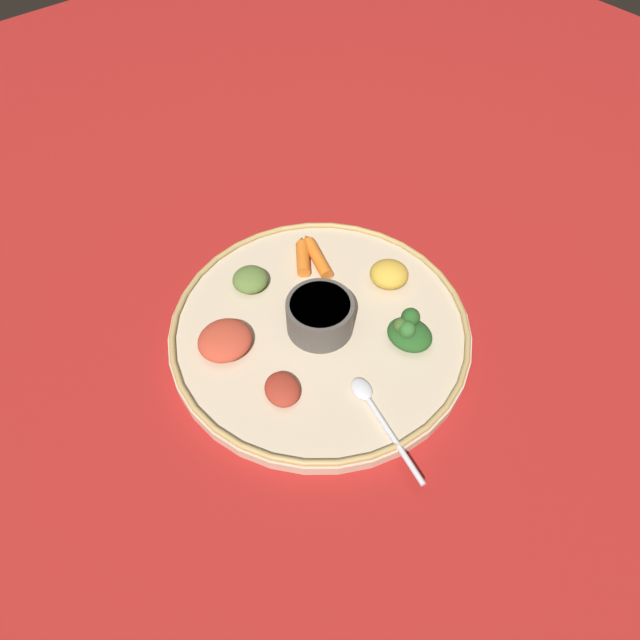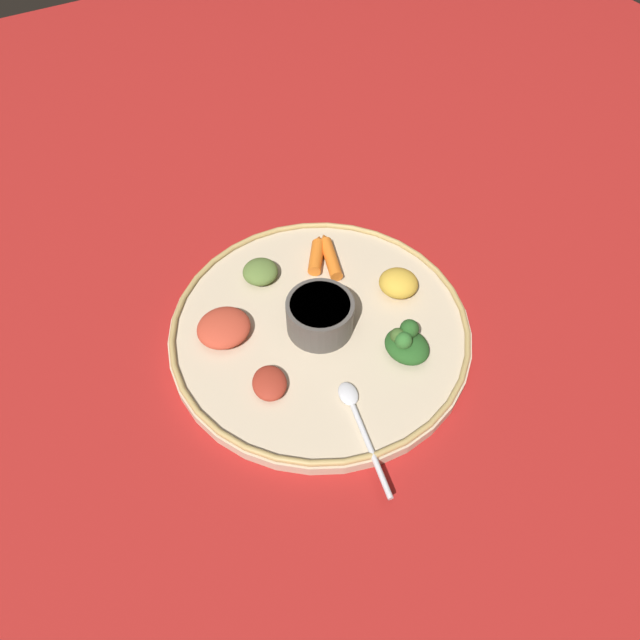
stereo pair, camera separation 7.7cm
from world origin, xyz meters
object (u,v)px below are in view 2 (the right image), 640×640
object	(u,v)px
greens_pile	(406,343)
carrot_outer	(317,254)
carrot_near_spoon	(330,256)
center_bowl	(320,315)
spoon	(358,418)

from	to	relation	value
greens_pile	carrot_outer	world-z (taller)	greens_pile
greens_pile	carrot_near_spoon	world-z (taller)	greens_pile
center_bowl	spoon	world-z (taller)	center_bowl
spoon	carrot_near_spoon	xyz separation A→B (m)	(-0.11, -0.25, 0.01)
carrot_near_spoon	carrot_outer	size ratio (longest dim) A/B	1.29
greens_pile	carrot_near_spoon	xyz separation A→B (m)	(-0.00, -0.19, -0.01)
center_bowl	carrot_near_spoon	size ratio (longest dim) A/B	0.99
center_bowl	greens_pile	distance (m)	0.12
center_bowl	greens_pile	bearing A→B (deg)	129.28
spoon	greens_pile	bearing A→B (deg)	-153.79
spoon	greens_pile	world-z (taller)	greens_pile
greens_pile	carrot_near_spoon	distance (m)	0.19
carrot_near_spoon	center_bowl	bearing A→B (deg)	52.79
carrot_outer	greens_pile	bearing A→B (deg)	94.00
greens_pile	carrot_near_spoon	size ratio (longest dim) A/B	0.79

